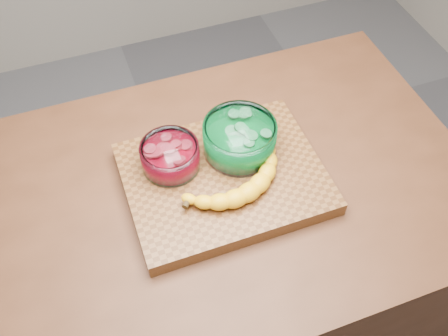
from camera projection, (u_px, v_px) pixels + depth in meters
name	position (u px, v px, depth m)	size (l,w,h in m)	color
ground	(224.00, 324.00, 1.89)	(3.50, 3.50, 0.00)	slate
counter	(224.00, 270.00, 1.53)	(1.20, 0.80, 0.90)	#4D2917
cutting_board	(224.00, 179.00, 1.16)	(0.45, 0.35, 0.04)	brown
bowl_red	(170.00, 156.00, 1.13)	(0.14, 0.14, 0.06)	white
bowl_green	(240.00, 139.00, 1.16)	(0.17, 0.17, 0.08)	white
banana	(234.00, 179.00, 1.11)	(0.29, 0.17, 0.04)	yellow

